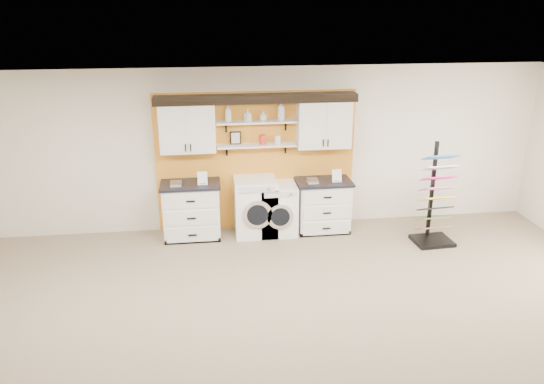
{
  "coord_description": "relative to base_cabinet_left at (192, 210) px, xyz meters",
  "views": [
    {
      "loc": [
        -0.85,
        -4.73,
        3.83
      ],
      "look_at": [
        0.06,
        2.3,
        1.24
      ],
      "focal_mm": 35.0,
      "sensor_mm": 36.0,
      "label": 1
    }
  ],
  "objects": [
    {
      "name": "floor",
      "position": [
        1.13,
        -3.64,
        -0.48
      ],
      "size": [
        10.0,
        10.0,
        0.0
      ],
      "primitive_type": "plane",
      "color": "#836B58",
      "rests_on": "ground"
    },
    {
      "name": "crown_molding",
      "position": [
        1.13,
        0.17,
        1.85
      ],
      "size": [
        3.3,
        0.41,
        0.13
      ],
      "color": "black",
      "rests_on": "wall_back"
    },
    {
      "name": "upper_cabinet_right",
      "position": [
        2.26,
        0.15,
        1.4
      ],
      "size": [
        0.9,
        0.35,
        0.84
      ],
      "color": "white",
      "rests_on": "wall_back"
    },
    {
      "name": "soap_bottle_a",
      "position": [
        0.67,
        0.16,
        1.61
      ],
      "size": [
        0.15,
        0.15,
        0.29
      ],
      "primitive_type": "imported",
      "rotation": [
        0.0,
        0.0,
        0.55
      ],
      "color": "silver",
      "rests_on": "shelf_upper"
    },
    {
      "name": "base_cabinet_right",
      "position": [
        2.26,
        0.0,
        -0.03
      ],
      "size": [
        0.93,
        0.66,
        0.91
      ],
      "color": "white",
      "rests_on": "floor"
    },
    {
      "name": "soap_bottle_c",
      "position": [
        1.24,
        0.16,
        1.55
      ],
      "size": [
        0.18,
        0.18,
        0.17
      ],
      "primitive_type": "imported",
      "rotation": [
        0.0,
        0.0,
        3.8
      ],
      "color": "silver",
      "rests_on": "shelf_upper"
    },
    {
      "name": "canister_red",
      "position": [
        1.23,
        0.16,
        1.14
      ],
      "size": [
        0.11,
        0.11,
        0.16
      ],
      "primitive_type": "cylinder",
      "color": "red",
      "rests_on": "shelf_lower"
    },
    {
      "name": "shelf_upper",
      "position": [
        1.13,
        0.16,
        1.45
      ],
      "size": [
        1.32,
        0.28,
        0.03
      ],
      "primitive_type": "cube",
      "color": "white",
      "rests_on": "wall_back"
    },
    {
      "name": "picture_frame",
      "position": [
        0.78,
        0.21,
        1.17
      ],
      "size": [
        0.18,
        0.02,
        0.22
      ],
      "color": "black",
      "rests_on": "shelf_lower"
    },
    {
      "name": "accent_panel",
      "position": [
        1.13,
        0.32,
        0.72
      ],
      "size": [
        3.4,
        0.07,
        2.4
      ],
      "primitive_type": "cube",
      "color": "orange",
      "rests_on": "wall_back"
    },
    {
      "name": "sample_rack",
      "position": [
        3.96,
        -0.74,
        0.05
      ],
      "size": [
        0.65,
        0.55,
        1.69
      ],
      "rotation": [
        0.0,
        0.0,
        0.06
      ],
      "color": "black",
      "rests_on": "floor"
    },
    {
      "name": "canister_cream",
      "position": [
        1.48,
        0.16,
        1.13
      ],
      "size": [
        0.1,
        0.1,
        0.14
      ],
      "primitive_type": "cylinder",
      "color": "silver",
      "rests_on": "shelf_lower"
    },
    {
      "name": "washer",
      "position": [
        1.08,
        -0.0,
        0.01
      ],
      "size": [
        0.71,
        0.71,
        0.99
      ],
      "color": "white",
      "rests_on": "floor"
    },
    {
      "name": "dryer",
      "position": [
        1.46,
        -0.0,
        -0.04
      ],
      "size": [
        0.63,
        0.71,
        0.88
      ],
      "color": "white",
      "rests_on": "floor"
    },
    {
      "name": "soap_bottle_b",
      "position": [
        0.98,
        0.16,
        1.56
      ],
      "size": [
        0.13,
        0.13,
        0.2
      ],
      "primitive_type": "imported",
      "rotation": [
        0.0,
        0.0,
        2.21
      ],
      "color": "silver",
      "rests_on": "shelf_upper"
    },
    {
      "name": "wall_back",
      "position": [
        1.13,
        0.36,
        0.92
      ],
      "size": [
        10.0,
        0.0,
        10.0
      ],
      "primitive_type": "plane",
      "rotation": [
        1.57,
        0.0,
        0.0
      ],
      "color": "silver",
      "rests_on": "floor"
    },
    {
      "name": "shelf_lower",
      "position": [
        1.13,
        0.16,
        1.05
      ],
      "size": [
        1.32,
        0.28,
        0.03
      ],
      "primitive_type": "cube",
      "color": "white",
      "rests_on": "wall_back"
    },
    {
      "name": "upper_cabinet_left",
      "position": [
        0.0,
        0.15,
        1.4
      ],
      "size": [
        0.9,
        0.35,
        0.84
      ],
      "color": "white",
      "rests_on": "wall_back"
    },
    {
      "name": "ceiling",
      "position": [
        1.13,
        -3.64,
        2.32
      ],
      "size": [
        10.0,
        10.0,
        0.0
      ],
      "primitive_type": "plane",
      "rotation": [
        3.14,
        0.0,
        0.0
      ],
      "color": "white",
      "rests_on": "wall_back"
    },
    {
      "name": "base_cabinet_left",
      "position": [
        0.0,
        0.0,
        0.0
      ],
      "size": [
        0.99,
        0.66,
        0.97
      ],
      "color": "white",
      "rests_on": "floor"
    },
    {
      "name": "soap_bottle_d",
      "position": [
        1.54,
        0.16,
        1.62
      ],
      "size": [
        0.17,
        0.17,
        0.32
      ],
      "primitive_type": "imported",
      "rotation": [
        0.0,
        0.0,
        -0.96
      ],
      "color": "silver",
      "rests_on": "shelf_upper"
    }
  ]
}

